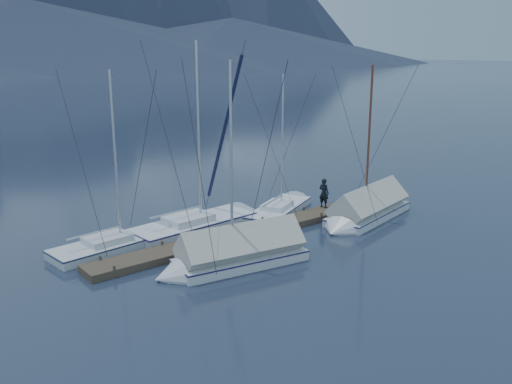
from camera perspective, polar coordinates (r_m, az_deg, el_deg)
ground at (r=26.27m, az=2.73°, el=-5.51°), size 1000.00×1000.00×0.00m
dock at (r=27.68m, az=0.00°, el=-4.19°), size 18.00×1.50×0.54m
mooring_posts at (r=27.31m, az=-0.82°, el=-3.92°), size 15.12×1.52×0.35m
sailboat_open_left at (r=26.86m, az=-13.15°, el=-5.08°), size 7.04×2.98×9.09m
sailboat_open_mid at (r=29.03m, az=-4.95°, el=-3.19°), size 8.09×3.41×10.50m
sailboat_open_right at (r=31.84m, az=3.01°, el=-1.60°), size 6.67×4.49×8.63m
sailboat_covered_near at (r=30.35m, az=11.28°, el=-2.08°), size 7.44×3.68×9.28m
sailboat_covered_far at (r=23.45m, az=-2.81°, el=-6.83°), size 7.07×3.21×9.58m
person at (r=31.13m, az=7.16°, el=-0.10°), size 0.54×0.69×1.69m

